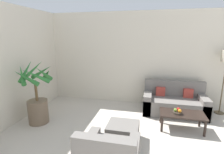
{
  "coord_description": "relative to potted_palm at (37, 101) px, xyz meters",
  "views": [
    {
      "loc": [
        -0.49,
        1.23,
        1.99
      ],
      "look_at": [
        -1.45,
        5.4,
        1.0
      ],
      "focal_mm": 28.0,
      "sensor_mm": 36.0,
      "label": 1
    }
  ],
  "objects": [
    {
      "name": "wall_back",
      "position": [
        3.03,
        1.83,
        0.8
      ],
      "size": [
        8.7,
        0.06,
        2.7
      ],
      "color": "beige",
      "rests_on": "ground_plane"
    },
    {
      "name": "potted_palm",
      "position": [
        0.0,
        0.0,
        0.0
      ],
      "size": [
        0.84,
        0.84,
        1.47
      ],
      "color": "brown",
      "rests_on": "ground_plane"
    },
    {
      "name": "sofa_loveseat",
      "position": [
        3.17,
        1.29,
        -0.27
      ],
      "size": [
        1.58,
        0.79,
        0.82
      ],
      "color": "slate",
      "rests_on": "ground_plane"
    },
    {
      "name": "coffee_table",
      "position": [
        3.24,
        0.43,
        -0.22
      ],
      "size": [
        0.93,
        0.51,
        0.37
      ],
      "color": "black",
      "rests_on": "ground_plane"
    },
    {
      "name": "fruit_bowl",
      "position": [
        3.14,
        0.4,
        -0.15
      ],
      "size": [
        0.2,
        0.2,
        0.04
      ],
      "color": "#42382D",
      "rests_on": "coffee_table"
    },
    {
      "name": "apple_red",
      "position": [
        3.16,
        0.45,
        -0.09
      ],
      "size": [
        0.08,
        0.08,
        0.08
      ],
      "color": "red",
      "rests_on": "fruit_bowl"
    },
    {
      "name": "apple_green",
      "position": [
        3.09,
        0.4,
        -0.1
      ],
      "size": [
        0.07,
        0.07,
        0.07
      ],
      "color": "olive",
      "rests_on": "fruit_bowl"
    },
    {
      "name": "orange_fruit",
      "position": [
        3.18,
        0.36,
        -0.09
      ],
      "size": [
        0.08,
        0.08,
        0.08
      ],
      "color": "orange",
      "rests_on": "fruit_bowl"
    },
    {
      "name": "ottoman",
      "position": [
        2.06,
        -0.3,
        -0.37
      ],
      "size": [
        0.59,
        0.53,
        0.35
      ],
      "color": "slate",
      "rests_on": "ground_plane"
    }
  ]
}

